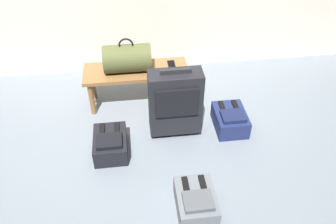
{
  "coord_description": "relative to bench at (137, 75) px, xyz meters",
  "views": [
    {
      "loc": [
        -0.0,
        -1.95,
        2.25
      ],
      "look_at": [
        0.29,
        0.41,
        0.25
      ],
      "focal_mm": 37.78,
      "sensor_mm": 36.0,
      "label": 1
    }
  ],
  "objects": [
    {
      "name": "ground_plane",
      "position": [
        -0.04,
        -0.91,
        -0.33
      ],
      "size": [
        6.6,
        6.6,
        0.0
      ],
      "primitive_type": "plane",
      "color": "slate"
    },
    {
      "name": "duffel_bag_olive",
      "position": [
        -0.07,
        0.0,
        0.19
      ],
      "size": [
        0.44,
        0.26,
        0.34
      ],
      "color": "#51562D",
      "rests_on": "bench"
    },
    {
      "name": "backpack_grey",
      "position": [
        0.35,
        -1.35,
        -0.24
      ],
      "size": [
        0.28,
        0.38,
        0.21
      ],
      "color": "slate",
      "rests_on": "ground"
    },
    {
      "name": "backpack_navy",
      "position": [
        0.83,
        -0.49,
        -0.24
      ],
      "size": [
        0.28,
        0.38,
        0.21
      ],
      "color": "navy",
      "rests_on": "ground"
    },
    {
      "name": "cell_phone",
      "position": [
        0.35,
        0.04,
        0.06
      ],
      "size": [
        0.07,
        0.14,
        0.01
      ],
      "color": "black",
      "rests_on": "bench"
    },
    {
      "name": "bench",
      "position": [
        0.0,
        0.0,
        0.0
      ],
      "size": [
        1.0,
        0.36,
        0.39
      ],
      "color": "olive",
      "rests_on": "ground"
    },
    {
      "name": "suitcase_upright_charcoal",
      "position": [
        0.31,
        -0.5,
        0.02
      ],
      "size": [
        0.46,
        0.22,
        0.69
      ],
      "color": "black",
      "rests_on": "ground"
    },
    {
      "name": "backpack_dark",
      "position": [
        -0.27,
        -0.68,
        -0.24
      ],
      "size": [
        0.28,
        0.38,
        0.21
      ],
      "color": "black",
      "rests_on": "ground"
    }
  ]
}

